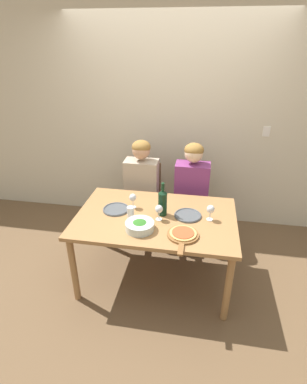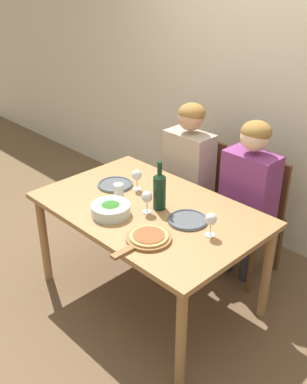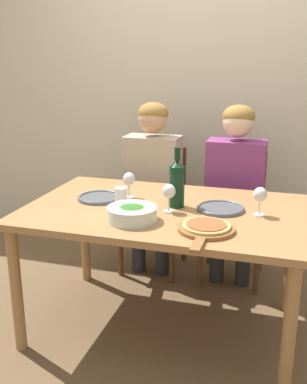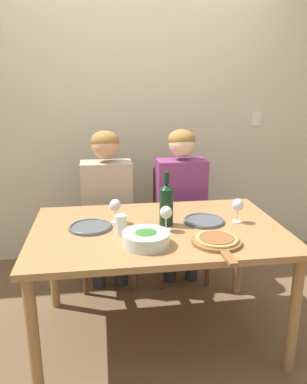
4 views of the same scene
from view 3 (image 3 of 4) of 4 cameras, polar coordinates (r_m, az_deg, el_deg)
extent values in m
plane|color=brown|center=(2.75, 1.28, -16.71)|extent=(40.00, 40.00, 0.00)
cube|color=beige|center=(3.54, 7.11, 13.88)|extent=(10.00, 0.05, 2.70)
cube|color=#9E7042|center=(2.43, 1.39, -2.43)|extent=(1.49, 0.96, 0.04)
cylinder|color=#9E7042|center=(2.50, -17.02, -11.85)|extent=(0.06, 0.06, 0.70)
cylinder|color=#9E7042|center=(2.14, 16.82, -17.01)|extent=(0.06, 0.06, 0.70)
cylinder|color=#9E7042|center=(3.16, -8.69, -5.17)|extent=(0.06, 0.06, 0.70)
cylinder|color=#9E7042|center=(2.88, 17.01, -7.94)|extent=(0.06, 0.06, 0.70)
cube|color=brown|center=(3.27, 0.01, -2.53)|extent=(0.42, 0.42, 0.04)
cube|color=brown|center=(3.38, 0.96, 2.28)|extent=(0.38, 0.03, 0.43)
cylinder|color=brown|center=(3.24, -4.22, -7.09)|extent=(0.04, 0.04, 0.42)
cylinder|color=brown|center=(3.14, 2.35, -7.91)|extent=(0.04, 0.04, 0.42)
cylinder|color=brown|center=(3.57, -2.04, -4.75)|extent=(0.04, 0.04, 0.42)
cylinder|color=brown|center=(3.47, 3.93, -5.40)|extent=(0.04, 0.04, 0.42)
cube|color=brown|center=(3.16, 10.11, -3.48)|extent=(0.42, 0.42, 0.04)
cube|color=brown|center=(3.27, 10.74, 1.51)|extent=(0.38, 0.03, 0.43)
cylinder|color=brown|center=(3.10, 5.93, -8.31)|extent=(0.04, 0.04, 0.42)
cylinder|color=brown|center=(3.06, 13.02, -9.02)|extent=(0.04, 0.04, 0.42)
cylinder|color=brown|center=(3.44, 7.16, -5.73)|extent=(0.04, 0.04, 0.42)
cylinder|color=brown|center=(3.41, 13.50, -6.32)|extent=(0.04, 0.04, 0.42)
cylinder|color=#28282D|center=(3.30, -1.90, -6.28)|extent=(0.10, 0.10, 0.46)
cylinder|color=#28282D|center=(3.25, 1.13, -6.64)|extent=(0.10, 0.10, 0.46)
cube|color=tan|center=(3.17, -0.10, 2.29)|extent=(0.38, 0.22, 0.54)
cylinder|color=tan|center=(3.05, -5.04, -1.25)|extent=(0.07, 0.31, 0.14)
cylinder|color=tan|center=(2.93, 2.26, -1.95)|extent=(0.07, 0.31, 0.14)
sphere|color=tan|center=(3.09, -0.10, 9.31)|extent=(0.20, 0.20, 0.20)
ellipsoid|color=olive|center=(3.10, -0.05, 9.97)|extent=(0.21, 0.21, 0.15)
cylinder|color=#28282D|center=(3.17, 8.11, -7.40)|extent=(0.10, 0.10, 0.46)
cylinder|color=#28282D|center=(3.16, 11.37, -7.71)|extent=(0.10, 0.10, 0.46)
cube|color=#7A3370|center=(3.05, 10.34, 1.47)|extent=(0.38, 0.22, 0.54)
cylinder|color=#7A3370|center=(2.89, 5.67, -2.27)|extent=(0.07, 0.31, 0.14)
cylinder|color=#7A3370|center=(2.85, 13.59, -2.97)|extent=(0.07, 0.31, 0.14)
sphere|color=beige|center=(2.98, 10.73, 8.74)|extent=(0.20, 0.20, 0.20)
ellipsoid|color=olive|center=(2.98, 10.79, 9.43)|extent=(0.21, 0.21, 0.15)
cylinder|color=black|center=(2.42, 2.98, 0.67)|extent=(0.08, 0.08, 0.22)
cone|color=black|center=(2.39, 3.03, 3.65)|extent=(0.08, 0.08, 0.03)
cylinder|color=black|center=(2.37, 3.04, 4.87)|extent=(0.03, 0.03, 0.07)
cylinder|color=silver|center=(2.23, -2.74, -2.78)|extent=(0.25, 0.25, 0.07)
ellipsoid|color=#2D6B23|center=(2.23, -2.74, -2.70)|extent=(0.21, 0.21, 0.08)
cylinder|color=#4C5156|center=(2.59, -6.81, -0.76)|extent=(0.26, 0.26, 0.01)
torus|color=#4C5156|center=(2.59, -6.81, -0.63)|extent=(0.25, 0.25, 0.02)
cylinder|color=#4C5156|center=(2.42, 8.51, -2.14)|extent=(0.26, 0.26, 0.01)
torus|color=#4C5156|center=(2.42, 8.52, -2.00)|extent=(0.25, 0.25, 0.02)
cylinder|color=brown|center=(2.12, 6.71, -4.67)|extent=(0.27, 0.27, 0.02)
cube|color=brown|center=(1.94, 5.61, -6.79)|extent=(0.04, 0.14, 0.02)
cylinder|color=tan|center=(2.12, 6.72, -4.30)|extent=(0.23, 0.23, 0.01)
cylinder|color=#AD4C28|center=(2.12, 6.73, -4.09)|extent=(0.19, 0.19, 0.01)
cylinder|color=silver|center=(2.61, -3.09, -0.66)|extent=(0.06, 0.06, 0.01)
cylinder|color=silver|center=(2.59, -3.11, 0.20)|extent=(0.01, 0.01, 0.07)
ellipsoid|color=silver|center=(2.57, -3.13, 1.67)|extent=(0.07, 0.07, 0.08)
ellipsoid|color=maroon|center=(2.58, -3.13, 1.41)|extent=(0.06, 0.06, 0.03)
cylinder|color=silver|center=(2.37, 13.22, -2.84)|extent=(0.06, 0.06, 0.01)
cylinder|color=silver|center=(2.36, 13.28, -1.91)|extent=(0.01, 0.01, 0.07)
ellipsoid|color=silver|center=(2.34, 13.39, -0.31)|extent=(0.07, 0.07, 0.08)
ellipsoid|color=maroon|center=(2.34, 13.37, -0.60)|extent=(0.06, 0.06, 0.03)
cylinder|color=silver|center=(2.37, 1.95, -2.44)|extent=(0.06, 0.06, 0.01)
cylinder|color=silver|center=(2.35, 1.96, -1.51)|extent=(0.01, 0.01, 0.07)
ellipsoid|color=silver|center=(2.33, 1.98, 0.10)|extent=(0.07, 0.07, 0.08)
ellipsoid|color=maroon|center=(2.34, 1.97, -0.19)|extent=(0.06, 0.06, 0.03)
cylinder|color=silver|center=(2.41, -4.13, -0.75)|extent=(0.07, 0.07, 0.11)
camera|label=1|loc=(0.75, -136.22, 61.20)|focal=28.00mm
camera|label=2|loc=(1.49, 95.84, 26.59)|focal=42.00mm
camera|label=4|loc=(0.94, -64.71, 10.29)|focal=35.00mm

